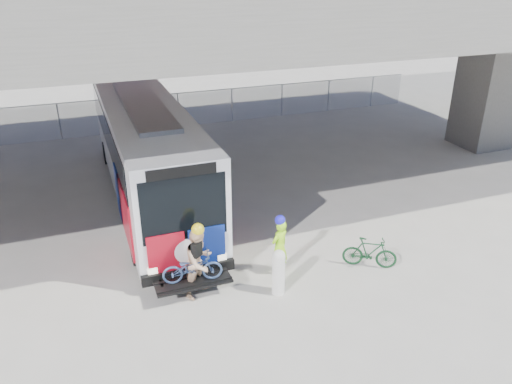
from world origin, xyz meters
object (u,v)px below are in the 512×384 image
bollard (279,271)px  cyclist_hivis (279,246)px  bus (146,144)px  bike_parked (370,253)px  cyclist_tan (200,261)px

bollard → cyclist_hivis: bearing=65.7°
bus → bollard: (2.15, -7.24, -1.41)m
bike_parked → bollard: bearing=126.8°
cyclist_hivis → bike_parked: cyclist_hivis is taller
bollard → bike_parked: (2.97, 0.25, -0.24)m
bus → cyclist_tan: bearing=-88.1°
cyclist_tan → bollard: bearing=-59.5°
bollard → cyclist_hivis: size_ratio=0.72×
cyclist_tan → cyclist_hivis: bearing=-34.6°
bus → bike_parked: bearing=-53.8°
cyclist_hivis → cyclist_tan: bearing=-22.7°
bollard → cyclist_tan: size_ratio=0.63×
bus → bollard: 7.68m
bus → cyclist_tan: 6.60m
cyclist_hivis → bike_parked: 2.67m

